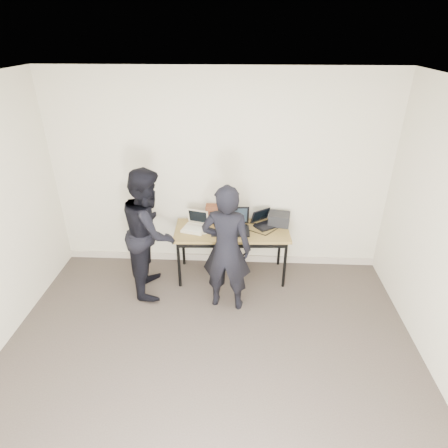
# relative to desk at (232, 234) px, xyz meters

# --- Properties ---
(room) EXTENTS (4.60, 4.60, 2.80)m
(room) POSITION_rel_desk_xyz_m (-0.19, -1.88, 0.69)
(room) COLOR #403731
(room) RESTS_ON ground
(desk) EXTENTS (1.53, 0.72, 0.72)m
(desk) POSITION_rel_desk_xyz_m (0.00, 0.00, 0.00)
(desk) COLOR olive
(desk) RESTS_ON ground
(laptop_beige) EXTENTS (0.36, 0.35, 0.24)m
(laptop_beige) POSITION_rel_desk_xyz_m (-0.48, 0.01, 0.11)
(laptop_beige) COLOR beige
(laptop_beige) RESTS_ON desk
(laptop_center) EXTENTS (0.40, 0.38, 0.29)m
(laptop_center) POSITION_rel_desk_xyz_m (0.04, 0.01, 0.13)
(laptop_center) COLOR black
(laptop_center) RESTS_ON desk
(laptop_right) EXTENTS (0.39, 0.39, 0.21)m
(laptop_right) POSITION_rel_desk_xyz_m (0.43, 0.15, 0.11)
(laptop_right) COLOR black
(laptop_right) RESTS_ON desk
(leather_satchel) EXTENTS (0.36, 0.19, 0.25)m
(leather_satchel) POSITION_rel_desk_xyz_m (-0.18, 0.23, 0.19)
(leather_satchel) COLOR brown
(leather_satchel) RESTS_ON desk
(tissue) EXTENTS (0.14, 0.11, 0.08)m
(tissue) POSITION_rel_desk_xyz_m (-0.15, 0.23, 0.34)
(tissue) COLOR white
(tissue) RESTS_ON leather_satchel
(equipment_box) EXTENTS (0.31, 0.28, 0.16)m
(equipment_box) POSITION_rel_desk_xyz_m (0.63, 0.19, 0.14)
(equipment_box) COLOR black
(equipment_box) RESTS_ON desk
(power_brick) EXTENTS (0.08, 0.05, 0.03)m
(power_brick) POSITION_rel_desk_xyz_m (-0.22, -0.17, 0.07)
(power_brick) COLOR black
(power_brick) RESTS_ON desk
(cables) EXTENTS (1.15, 0.41, 0.01)m
(cables) POSITION_rel_desk_xyz_m (0.04, -0.00, 0.06)
(cables) COLOR black
(cables) RESTS_ON desk
(person_typist) EXTENTS (0.63, 0.46, 1.61)m
(person_typist) POSITION_rel_desk_xyz_m (-0.04, -0.62, 0.14)
(person_typist) COLOR black
(person_typist) RESTS_ON ground
(person_observer) EXTENTS (0.73, 0.88, 1.66)m
(person_observer) POSITION_rel_desk_xyz_m (-1.02, -0.29, 0.17)
(person_observer) COLOR black
(person_observer) RESTS_ON ground
(baseboard) EXTENTS (4.50, 0.03, 0.10)m
(baseboard) POSITION_rel_desk_xyz_m (-0.19, 0.36, -0.61)
(baseboard) COLOR #B7A897
(baseboard) RESTS_ON ground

